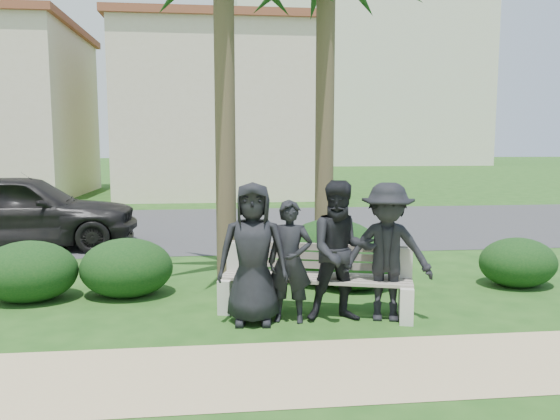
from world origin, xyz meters
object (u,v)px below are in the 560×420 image
at_px(man_a, 253,254).
at_px(car_a, 20,211).
at_px(man_c, 341,251).
at_px(man_b, 290,261).
at_px(park_bench, 314,284).
at_px(man_d, 387,252).

height_order(man_a, car_a, man_a).
bearing_deg(man_c, man_b, 178.36).
relative_size(park_bench, man_a, 1.50).
bearing_deg(man_d, man_a, -167.05).
height_order(man_b, man_d, man_d).
bearing_deg(man_b, park_bench, 52.12).
xyz_separation_m(man_a, man_c, (1.13, -0.02, 0.01)).
xyz_separation_m(man_b, man_d, (1.25, -0.07, 0.11)).
xyz_separation_m(man_d, car_a, (-6.42, 5.55, -0.06)).
xyz_separation_m(park_bench, man_b, (-0.37, -0.30, 0.38)).
height_order(park_bench, man_a, man_a).
distance_m(man_a, man_c, 1.13).
xyz_separation_m(man_b, car_a, (-5.18, 5.47, 0.05)).
bearing_deg(man_c, car_a, 138.00).
height_order(park_bench, man_b, man_b).
bearing_deg(park_bench, man_d, -6.28).
bearing_deg(man_b, car_a, 147.00).
bearing_deg(car_a, man_d, -136.63).
relative_size(man_a, man_c, 0.99).
bearing_deg(park_bench, man_c, -32.44).
bearing_deg(man_d, man_c, -168.88).
bearing_deg(man_c, park_bench, 132.30).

